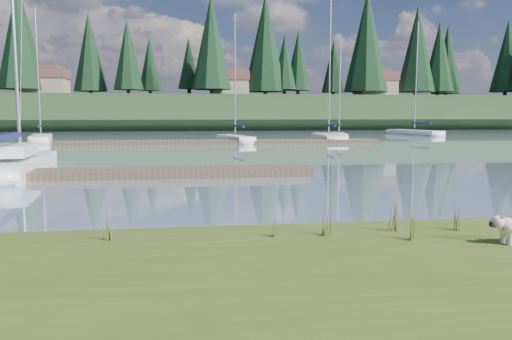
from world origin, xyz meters
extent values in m
plane|color=#7B8FA7|center=(0.00, 30.00, 0.00)|extent=(200.00, 200.00, 0.00)
cube|color=#1F351A|center=(0.00, 73.00, 2.50)|extent=(200.00, 20.00, 5.00)
cylinder|color=silver|center=(4.26, -3.50, 0.44)|extent=(0.08, 0.08, 0.18)
cylinder|color=silver|center=(4.25, -3.32, 0.44)|extent=(0.08, 0.08, 0.18)
ellipsoid|color=silver|center=(4.09, -3.41, 0.71)|extent=(0.21, 0.22, 0.20)
cube|color=black|center=(4.00, -3.41, 0.68)|extent=(0.06, 0.10, 0.08)
cube|color=white|center=(-7.91, 11.41, 0.22)|extent=(2.94, 8.90, 0.70)
ellipsoid|color=white|center=(-8.39, 15.75, 0.22)|extent=(2.16, 2.58, 0.70)
cube|color=#17194F|center=(-7.76, 10.13, 1.55)|extent=(0.64, 3.97, 0.20)
cube|color=white|center=(-7.85, 10.91, 0.95)|extent=(1.73, 3.31, 0.45)
cube|color=#4C3D2C|center=(-4.00, 9.00, 0.15)|extent=(16.00, 2.00, 0.30)
cube|color=#4C3D2C|center=(2.00, 30.00, 0.15)|extent=(26.00, 2.20, 0.30)
cube|color=white|center=(-13.49, 35.23, 0.22)|extent=(3.05, 7.17, 0.70)
ellipsoid|color=white|center=(-14.25, 38.64, 0.22)|extent=(1.90, 2.19, 0.70)
cylinder|color=silver|center=(-13.49, 35.23, 6.09)|extent=(0.12, 0.12, 10.59)
cube|color=#17194F|center=(-13.29, 34.30, 1.40)|extent=(0.79, 2.76, 0.20)
cube|color=white|center=(3.29, 32.07, 0.22)|extent=(2.83, 6.50, 0.70)
ellipsoid|color=white|center=(2.58, 35.16, 0.22)|extent=(1.74, 2.00, 0.70)
cylinder|color=silver|center=(3.29, 32.07, 5.78)|extent=(0.12, 0.12, 9.97)
cube|color=#17194F|center=(3.49, 31.23, 1.40)|extent=(0.76, 2.50, 0.20)
cube|color=white|center=(12.06, 33.78, 0.22)|extent=(2.52, 8.17, 0.70)
ellipsoid|color=white|center=(12.41, 37.79, 0.22)|extent=(1.94, 2.34, 0.70)
cylinder|color=silver|center=(12.06, 33.78, 6.98)|extent=(0.12, 0.12, 12.36)
cube|color=#17194F|center=(11.96, 32.69, 1.40)|extent=(0.48, 3.20, 0.20)
cube|color=white|center=(13.80, 36.26, 0.22)|extent=(2.35, 5.55, 0.70)
ellipsoid|color=white|center=(14.37, 38.90, 0.22)|extent=(1.47, 1.69, 0.70)
cylinder|color=silver|center=(13.80, 36.26, 4.97)|extent=(0.12, 0.12, 8.34)
cube|color=#17194F|center=(13.64, 35.54, 1.40)|extent=(0.65, 2.14, 0.20)
cube|color=white|center=(25.22, 44.02, 0.22)|extent=(3.67, 8.19, 0.70)
ellipsoid|color=white|center=(24.26, 47.90, 0.22)|extent=(2.21, 2.53, 0.70)
cylinder|color=silver|center=(25.22, 44.02, 6.75)|extent=(0.12, 0.12, 11.91)
cube|color=#17194F|center=(25.48, 42.96, 1.40)|extent=(0.95, 3.13, 0.20)
cone|color=#475B23|center=(0.64, -2.38, 0.58)|extent=(0.03, 0.03, 0.46)
cone|color=brown|center=(0.75, -2.45, 0.54)|extent=(0.03, 0.03, 0.37)
cone|color=#475B23|center=(0.70, -2.35, 0.61)|extent=(0.03, 0.03, 0.51)
cone|color=brown|center=(0.78, -2.41, 0.51)|extent=(0.03, 0.03, 0.33)
cone|color=#475B23|center=(0.66, -2.46, 0.56)|extent=(0.03, 0.03, 0.42)
cone|color=#475B23|center=(1.50, -2.45, 0.61)|extent=(0.03, 0.03, 0.53)
cone|color=brown|center=(1.61, -2.52, 0.56)|extent=(0.03, 0.03, 0.42)
cone|color=#475B23|center=(1.56, -2.42, 0.64)|extent=(0.03, 0.03, 0.58)
cone|color=brown|center=(1.64, -2.48, 0.53)|extent=(0.03, 0.03, 0.37)
cone|color=#475B23|center=(1.52, -2.53, 0.59)|extent=(0.03, 0.03, 0.47)
cone|color=#475B23|center=(2.73, -2.30, 0.67)|extent=(0.03, 0.03, 0.64)
cone|color=brown|center=(2.84, -2.37, 0.61)|extent=(0.03, 0.03, 0.51)
cone|color=#475B23|center=(2.79, -2.27, 0.70)|extent=(0.03, 0.03, 0.71)
cone|color=brown|center=(2.87, -2.33, 0.57)|extent=(0.03, 0.03, 0.45)
cone|color=#475B23|center=(2.75, -2.38, 0.64)|extent=(0.03, 0.03, 0.58)
cone|color=#475B23|center=(-2.20, -2.26, 0.62)|extent=(0.03, 0.03, 0.54)
cone|color=brown|center=(-2.09, -2.33, 0.57)|extent=(0.03, 0.03, 0.43)
cone|color=#475B23|center=(-2.14, -2.23, 0.65)|extent=(0.03, 0.03, 0.60)
cone|color=brown|center=(-2.06, -2.29, 0.54)|extent=(0.03, 0.03, 0.38)
cone|color=#475B23|center=(-2.18, -2.34, 0.59)|extent=(0.03, 0.03, 0.49)
cone|color=#475B23|center=(2.78, -2.94, 0.58)|extent=(0.03, 0.03, 0.46)
cone|color=brown|center=(2.89, -3.01, 0.53)|extent=(0.03, 0.03, 0.37)
cone|color=#475B23|center=(2.84, -2.91, 0.60)|extent=(0.03, 0.03, 0.50)
cone|color=brown|center=(2.92, -2.97, 0.51)|extent=(0.03, 0.03, 0.32)
cone|color=#475B23|center=(2.80, -3.02, 0.56)|extent=(0.03, 0.03, 0.41)
cone|color=#475B23|center=(3.96, -2.38, 0.61)|extent=(0.03, 0.03, 0.51)
cone|color=brown|center=(4.07, -2.45, 0.55)|extent=(0.03, 0.03, 0.41)
cone|color=#475B23|center=(4.02, -2.35, 0.63)|extent=(0.03, 0.03, 0.56)
cone|color=brown|center=(4.10, -2.41, 0.53)|extent=(0.03, 0.03, 0.36)
cone|color=#475B23|center=(3.98, -2.46, 0.58)|extent=(0.03, 0.03, 0.46)
cube|color=#33281C|center=(0.00, -1.60, 0.07)|extent=(60.00, 0.50, 0.14)
cylinder|color=#382619|center=(-25.00, 68.00, 5.90)|extent=(0.60, 0.60, 1.80)
cone|color=black|center=(-25.00, 68.00, 13.55)|extent=(6.60, 6.60, 15.00)
cylinder|color=#382619|center=(-10.00, 72.00, 5.90)|extent=(0.60, 0.60, 1.80)
cone|color=black|center=(-10.00, 72.00, 11.75)|extent=(4.84, 4.84, 11.00)
cylinder|color=#382619|center=(3.00, 66.00, 5.90)|extent=(0.60, 0.60, 1.80)
cone|color=black|center=(3.00, 66.00, 13.10)|extent=(6.16, 6.16, 14.00)
cylinder|color=#382619|center=(15.00, 70.00, 5.90)|extent=(0.60, 0.60, 1.80)
cone|color=black|center=(15.00, 70.00, 10.85)|extent=(3.96, 3.96, 9.00)
cylinder|color=#382619|center=(28.00, 68.00, 5.90)|extent=(0.60, 0.60, 1.80)
cone|color=black|center=(28.00, 68.00, 14.00)|extent=(7.04, 7.04, 16.00)
cylinder|color=#382619|center=(42.00, 71.00, 5.90)|extent=(0.60, 0.60, 1.80)
cone|color=black|center=(42.00, 71.00, 12.20)|extent=(5.28, 5.28, 12.00)
cube|color=gray|center=(-22.00, 70.00, 6.40)|extent=(6.00, 5.00, 2.80)
cube|color=brown|center=(-22.00, 70.00, 8.50)|extent=(6.30, 5.30, 1.40)
cube|color=brown|center=(-22.00, 70.00, 9.30)|extent=(4.20, 3.60, 0.70)
cube|color=gray|center=(6.00, 71.00, 6.40)|extent=(6.00, 5.00, 2.80)
cube|color=brown|center=(6.00, 71.00, 8.50)|extent=(6.30, 5.30, 1.40)
cube|color=brown|center=(6.00, 71.00, 9.30)|extent=(4.20, 3.60, 0.70)
cube|color=gray|center=(30.00, 69.00, 6.40)|extent=(6.00, 5.00, 2.80)
cube|color=brown|center=(30.00, 69.00, 8.50)|extent=(6.30, 5.30, 1.40)
cube|color=brown|center=(30.00, 69.00, 9.30)|extent=(4.20, 3.60, 0.70)
camera|label=1|loc=(-0.79, -10.60, 2.42)|focal=35.00mm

